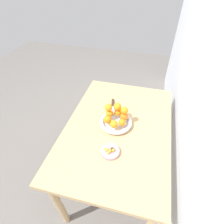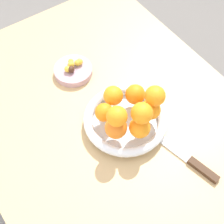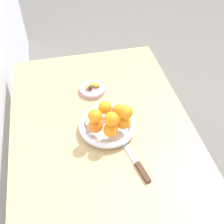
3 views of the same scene
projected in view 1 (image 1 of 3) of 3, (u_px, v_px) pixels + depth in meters
name	position (u px, v px, depth m)	size (l,w,h in m)	color
ground_plane	(116.00, 176.00, 1.79)	(6.00, 6.00, 0.00)	slate
wall_back	(212.00, 73.00, 0.86)	(4.00, 0.05, 2.50)	silver
dining_table	(118.00, 134.00, 1.34)	(1.10, 0.76, 0.74)	tan
fruit_bowl	(116.00, 123.00, 1.29)	(0.24, 0.24, 0.04)	silver
candy_dish	(110.00, 152.00, 1.11)	(0.12, 0.12, 0.02)	#B28C99
orange_0	(118.00, 112.00, 1.30)	(0.06, 0.06, 0.06)	orange
orange_1	(110.00, 114.00, 1.29)	(0.06, 0.06, 0.06)	orange
orange_2	(108.00, 120.00, 1.24)	(0.06, 0.06, 0.06)	orange
orange_3	(114.00, 124.00, 1.21)	(0.06, 0.06, 0.06)	orange
orange_4	(122.00, 122.00, 1.23)	(0.05, 0.05, 0.05)	orange
orange_5	(124.00, 116.00, 1.26)	(0.06, 0.06, 0.06)	orange
orange_6	(108.00, 108.00, 1.25)	(0.06, 0.06, 0.06)	orange
orange_7	(124.00, 110.00, 1.23)	(0.05, 0.05, 0.05)	orange
orange_8	(117.00, 107.00, 1.26)	(0.06, 0.06, 0.06)	orange
candy_ball_0	(112.00, 149.00, 1.10)	(0.02, 0.02, 0.02)	#472819
candy_ball_1	(106.00, 149.00, 1.10)	(0.02, 0.02, 0.02)	gold
candy_ball_2	(108.00, 153.00, 1.08)	(0.02, 0.02, 0.02)	gold
candy_ball_3	(110.00, 151.00, 1.09)	(0.02, 0.02, 0.02)	gold
candy_ball_4	(113.00, 150.00, 1.09)	(0.02, 0.02, 0.02)	gold
candy_ball_5	(107.00, 150.00, 1.10)	(0.02, 0.02, 0.02)	gold
knife	(113.00, 108.00, 1.43)	(0.26, 0.08, 0.01)	#3F2819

